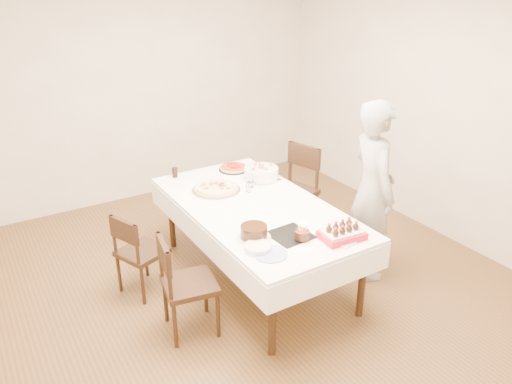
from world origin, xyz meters
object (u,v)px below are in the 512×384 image
person (372,191)px  chair_left_savory (142,252)px  strawberry_box (342,234)px  pizza_pepperoni (234,168)px  chair_left_dessert (190,284)px  chair_right_savory (291,192)px  layer_cake (254,232)px  pasta_bowl (261,173)px  pizza_white (216,189)px  birthday_cake (302,231)px  taper_candle (251,173)px  dining_table (256,242)px  cola_glass (175,172)px

person → chair_left_savory: bearing=84.6°
strawberry_box → chair_left_savory: bearing=135.2°
pizza_pepperoni → strawberry_box: bearing=-89.6°
chair_left_dessert → chair_left_savory: bearing=-69.7°
chair_right_savory → layer_cake: (-1.09, -1.03, 0.32)m
pasta_bowl → strawberry_box: size_ratio=1.00×
chair_left_dessert → layer_cake: (0.51, -0.13, 0.38)m
pizza_pepperoni → chair_left_dessert: bearing=-131.7°
strawberry_box → pizza_white: bearing=107.3°
pizza_white → birthday_cake: size_ratio=3.50×
person → taper_candle: person is taller
birthday_cake → dining_table: bearing=88.7°
person → pasta_bowl: person is taller
dining_table → person: 1.15m
dining_table → cola_glass: (-0.35, 0.99, 0.43)m
dining_table → chair_right_savory: 0.95m
dining_table → person: bearing=-24.7°
cola_glass → layer_cake: layer_cake is taller
chair_left_savory → pizza_pepperoni: 1.36m
chair_left_savory → strawberry_box: size_ratio=2.32×
strawberry_box → pasta_bowl: bearing=85.5°
chair_right_savory → person: 1.06m
dining_table → pizza_white: bearing=108.1°
chair_left_dessert → pizza_white: chair_left_dessert is taller
dining_table → chair_right_savory: bearing=35.2°
taper_candle → layer_cake: bearing=-119.8°
pasta_bowl → layer_cake: size_ratio=1.26×
chair_left_dessert → pasta_bowl: 1.52m
pizza_pepperoni → layer_cake: size_ratio=1.15×
chair_right_savory → pasta_bowl: size_ratio=2.88×
pizza_pepperoni → taper_candle: taper_candle is taller
pizza_white → taper_candle: taper_candle is taller
pizza_white → cola_glass: bearing=110.8°
chair_left_savory → strawberry_box: (1.22, -1.21, 0.40)m
chair_left_savory → pizza_white: 0.90m
layer_cake → chair_left_savory: bearing=126.8°
person → strawberry_box: person is taller
dining_table → pasta_bowl: size_ratio=6.33×
chair_left_savory → layer_cake: (0.64, -0.85, 0.41)m
dining_table → pizza_white: size_ratio=4.65×
chair_right_savory → pizza_white: bearing=169.1°
pizza_pepperoni → layer_cake: layer_cake is taller
person → pizza_pepperoni: bearing=46.2°
chair_right_savory → taper_candle: taper_candle is taller
pizza_pepperoni → cola_glass: size_ratio=3.00×
taper_candle → birthday_cake: size_ratio=2.19×
dining_table → chair_left_savory: 1.02m
chair_right_savory → chair_left_savory: (-1.73, -0.19, -0.10)m
taper_candle → cola_glass: (-0.52, 0.61, -0.09)m
chair_right_savory → layer_cake: bearing=-152.2°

